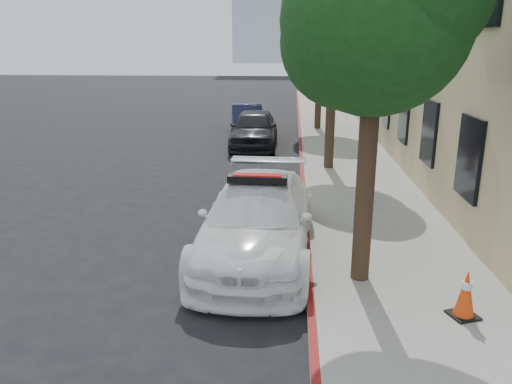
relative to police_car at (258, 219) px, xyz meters
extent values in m
plane|color=black|center=(-1.10, 0.87, -0.74)|extent=(120.00, 120.00, 0.00)
cube|color=gray|center=(2.50, 10.87, -0.66)|extent=(3.20, 50.00, 0.15)
cube|color=maroon|center=(0.96, 10.87, -0.66)|extent=(0.12, 50.00, 0.15)
cube|color=tan|center=(8.10, 15.87, 4.26)|extent=(8.00, 36.00, 10.00)
cylinder|color=black|center=(1.80, -1.13, 1.06)|extent=(0.30, 0.30, 3.30)
sphere|color=#133912|center=(1.80, -1.13, 3.51)|extent=(2.80, 2.80, 2.80)
sphere|color=#133912|center=(1.45, -0.83, 3.21)|extent=(2.10, 2.10, 2.10)
cylinder|color=black|center=(1.80, 6.87, 1.01)|extent=(0.30, 0.30, 3.19)
sphere|color=#133912|center=(1.80, 6.87, 3.40)|extent=(2.60, 2.60, 2.60)
sphere|color=#133912|center=(2.20, 6.57, 3.80)|extent=(2.08, 2.08, 2.08)
sphere|color=#133912|center=(1.45, 7.17, 3.10)|extent=(1.95, 1.95, 1.95)
cylinder|color=black|center=(1.80, 14.87, 1.12)|extent=(0.30, 0.30, 3.41)
sphere|color=#133912|center=(1.80, 14.87, 3.62)|extent=(3.00, 3.00, 3.00)
sphere|color=#133912|center=(2.20, 14.57, 4.02)|extent=(2.40, 2.40, 2.40)
sphere|color=#133912|center=(1.45, 15.17, 3.32)|extent=(2.25, 2.25, 2.25)
imported|color=white|center=(0.00, 0.00, 0.00)|extent=(2.26, 5.13, 1.47)
cube|color=black|center=(0.00, 0.00, 0.79)|extent=(1.11, 0.32, 0.14)
cube|color=#A50A07|center=(0.00, 0.00, 0.85)|extent=(0.91, 0.26, 0.06)
imported|color=black|center=(-0.89, 10.67, 0.01)|extent=(1.81, 4.42, 1.50)
imported|color=#161637|center=(-1.49, 14.09, -0.09)|extent=(1.91, 4.10, 1.30)
cylinder|color=silver|center=(2.39, 2.88, -0.54)|extent=(0.33, 0.33, 0.10)
cylinder|color=silver|center=(2.39, 2.88, -0.20)|extent=(0.25, 0.25, 0.56)
ellipsoid|color=#161354|center=(2.39, 2.88, 0.17)|extent=(0.27, 0.27, 0.19)
cylinder|color=silver|center=(2.39, 2.88, -0.07)|extent=(0.36, 0.22, 0.10)
cylinder|color=silver|center=(2.39, 2.88, -0.07)|extent=(0.16, 0.21, 0.10)
cube|color=black|center=(3.13, -2.29, -0.57)|extent=(0.48, 0.48, 0.03)
cone|color=#EB3D0C|center=(3.13, -2.29, -0.21)|extent=(0.29, 0.29, 0.69)
cylinder|color=white|center=(3.13, -2.29, -0.10)|extent=(0.16, 0.16, 0.10)
camera|label=1|loc=(0.63, -8.88, 3.15)|focal=35.00mm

